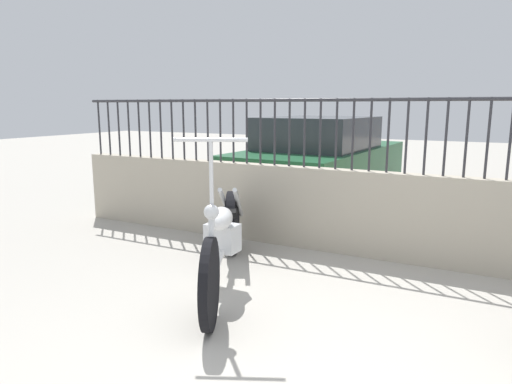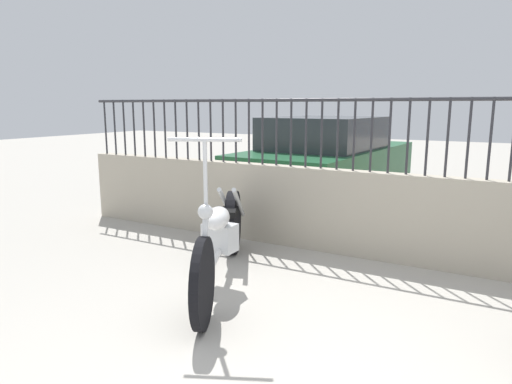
# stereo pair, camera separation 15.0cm
# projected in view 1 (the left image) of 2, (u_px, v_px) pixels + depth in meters

# --- Properties ---
(low_wall) EXTENTS (8.82, 0.18, 0.89)m
(low_wall) POSITION_uv_depth(u_px,v_px,m) (430.00, 221.00, 4.45)
(low_wall) COLOR #B2A893
(low_wall) RESTS_ON ground_plane
(fence_railing) EXTENTS (8.82, 0.04, 0.73)m
(fence_railing) POSITION_uv_depth(u_px,v_px,m) (437.00, 124.00, 4.27)
(fence_railing) COLOR #2D2D33
(fence_railing) RESTS_ON low_wall
(motorcycle_white) EXTENTS (1.12, 2.23, 1.34)m
(motorcycle_white) POSITION_uv_depth(u_px,v_px,m) (225.00, 235.00, 4.12)
(motorcycle_white) COLOR black
(motorcycle_white) RESTS_ON ground_plane
(car_green) EXTENTS (1.97, 4.14, 1.37)m
(car_green) POSITION_uv_depth(u_px,v_px,m) (321.00, 158.00, 7.70)
(car_green) COLOR black
(car_green) RESTS_ON ground_plane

